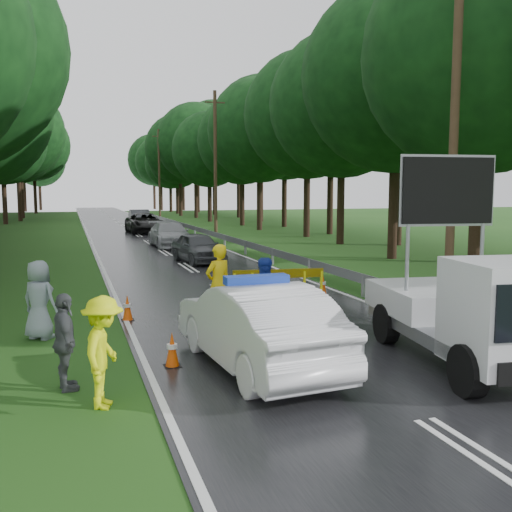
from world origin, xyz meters
name	(u,v)px	position (x,y,z in m)	size (l,w,h in m)	color
ground	(300,340)	(0.00, 0.00, 0.00)	(160.00, 160.00, 0.00)	#1D4814
road	(138,235)	(0.00, 30.00, 0.01)	(7.00, 140.00, 0.02)	black
guardrail	(190,227)	(3.70, 29.67, 0.55)	(0.12, 60.06, 0.70)	gray
utility_pole_near	(455,119)	(5.20, 2.00, 5.06)	(1.40, 0.24, 10.00)	#422E1E
utility_pole_mid	(215,163)	(5.20, 28.00, 5.06)	(1.40, 0.24, 10.00)	#422E1E
utility_pole_far	(159,174)	(5.20, 54.00, 5.06)	(1.40, 0.24, 10.00)	#422E1E
police_sedan	(256,326)	(-1.47, -1.51, 0.77)	(2.02, 4.76, 1.68)	silver
work_truck	(477,311)	(2.29, -2.71, 1.03)	(2.75, 5.03, 3.81)	gray
barrier	(279,279)	(0.79, 3.42, 0.79)	(2.52, 0.36, 1.05)	#F8F50D
officer	(218,284)	(-1.27, 2.00, 0.96)	(0.70, 0.46, 1.92)	yellow
civilian	(267,296)	(-0.50, 0.69, 0.86)	(0.83, 0.65, 1.71)	#172F97
bystander_left	(103,352)	(-4.17, -2.58, 0.83)	(1.07, 0.62, 1.66)	#E9FA0D
bystander_mid	(65,342)	(-4.71, -1.66, 0.79)	(0.92, 0.38, 1.57)	#45484D
bystander_right	(39,300)	(-5.25, 1.85, 0.85)	(0.83, 0.54, 1.70)	gray
queue_car_first	(198,247)	(0.80, 13.70, 0.67)	(1.57, 3.91, 1.33)	#3F4146
queue_car_second	(170,234)	(0.80, 21.17, 0.70)	(1.96, 4.83, 1.40)	#95979C
queue_car_third	(145,223)	(0.80, 32.16, 0.75)	(2.48, 5.37, 1.49)	black
queue_car_fourth	(140,218)	(1.24, 39.31, 0.76)	(1.61, 4.62, 1.52)	#44464C
cone_near_left	(172,350)	(-2.90, -1.00, 0.31)	(0.30, 0.30, 0.64)	black
cone_center	(269,313)	(-0.33, 1.06, 0.39)	(0.38, 0.38, 0.81)	black
cone_far	(294,300)	(0.87, 2.50, 0.35)	(0.34, 0.34, 0.73)	black
cone_left_mid	(127,308)	(-3.30, 3.00, 0.31)	(0.30, 0.30, 0.64)	black
cone_right	(323,286)	(2.61, 4.50, 0.33)	(0.32, 0.32, 0.68)	black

